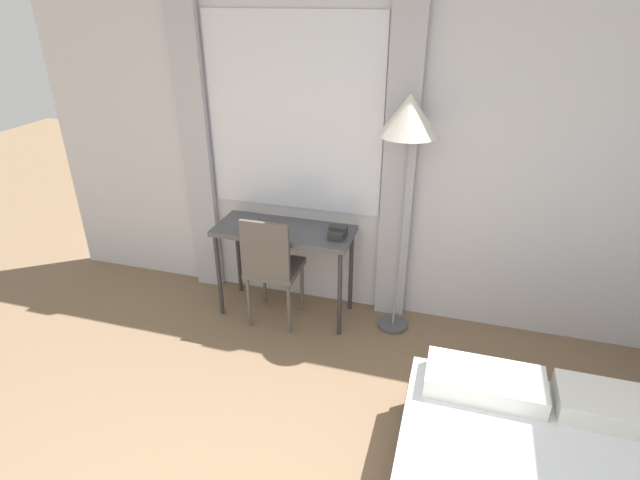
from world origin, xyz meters
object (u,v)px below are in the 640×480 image
Objects in this scene: standing_lamp at (409,127)px; book at (268,226)px; desk_chair at (271,264)px; desk at (284,238)px; telephone at (338,232)px.

standing_lamp reaches higher than book.
book is (-0.08, 0.16, 0.24)m from desk_chair.
desk is 1.31m from standing_lamp.
standing_lamp reaches higher than desk.
standing_lamp is (0.95, 0.22, 1.09)m from desk_chair.
desk_chair reaches higher than desk.
desk is at bearing 9.11° from book.
desk_chair is at bearing -161.69° from telephone.
telephone is at bearing -172.79° from standing_lamp.
desk is 0.16m from book.
telephone is (-0.46, -0.06, -0.82)m from standing_lamp.
desk_chair is (-0.05, -0.18, -0.15)m from desk.
standing_lamp reaches higher than telephone.
book is at bearing -176.75° from standing_lamp.
standing_lamp is 7.06× the size of book.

